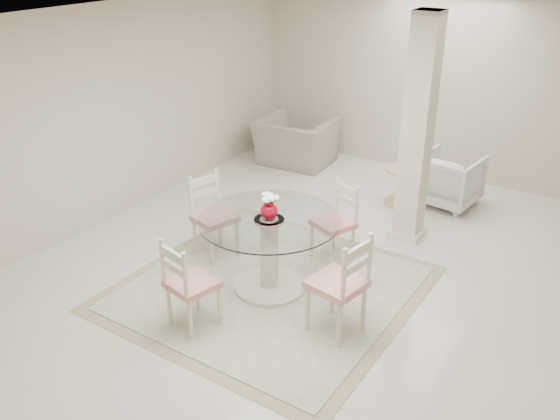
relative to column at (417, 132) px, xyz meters
The scene contains 13 objects.
ground 1.94m from the column, 111.04° to the right, with size 7.00×7.00×0.00m, color silver.
room_shell 1.48m from the column, 111.04° to the right, with size 6.02×7.02×2.71m.
column is the anchor object (origin of this frame).
area_rug 2.47m from the column, 111.41° to the right, with size 2.90×2.90×0.02m.
dining_table 2.27m from the column, 111.41° to the right, with size 1.45×1.45×0.83m.
red_vase 2.11m from the column, 111.30° to the right, with size 0.21×0.20×0.27m.
dining_chair_east 2.33m from the column, 83.94° to the right, with size 0.53×0.53×1.15m.
dining_chair_north 1.35m from the column, 117.04° to the right, with size 0.52×0.52×1.01m.
dining_chair_west 2.53m from the column, 136.29° to the right, with size 0.54×0.54×1.08m.
dining_chair_south 3.19m from the column, 109.27° to the right, with size 0.50×0.50×1.04m.
recliner_taupe 3.01m from the column, 151.30° to the left, with size 1.15×1.01×0.75m, color gray.
armchair_white 1.56m from the column, 86.09° to the left, with size 0.77×0.79×0.72m, color silver.
side_table 1.46m from the column, 116.57° to the left, with size 0.50×0.50×0.52m.
Camera 1 is at (2.75, -5.03, 3.48)m, focal length 38.00 mm.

